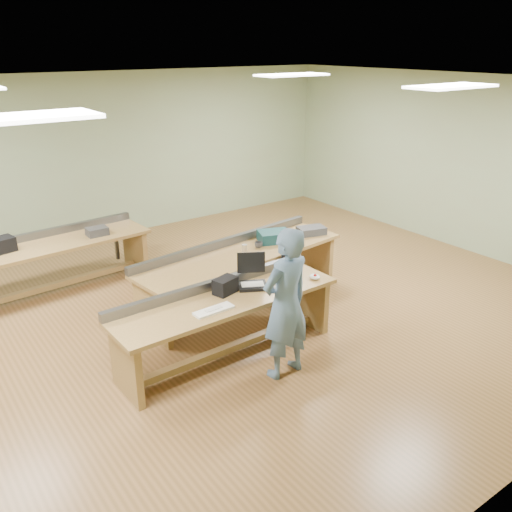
% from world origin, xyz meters
% --- Properties ---
extents(floor, '(10.00, 10.00, 0.00)m').
position_xyz_m(floor, '(0.00, 0.00, 0.00)').
color(floor, brown).
rests_on(floor, ground).
extents(ceiling, '(10.00, 10.00, 0.00)m').
position_xyz_m(ceiling, '(0.00, 0.00, 3.00)').
color(ceiling, silver).
rests_on(ceiling, wall_back).
extents(wall_back, '(10.00, 0.04, 3.00)m').
position_xyz_m(wall_back, '(0.00, 4.00, 1.50)').
color(wall_back, gray).
rests_on(wall_back, floor).
extents(wall_front, '(10.00, 0.04, 3.00)m').
position_xyz_m(wall_front, '(0.00, -4.00, 1.50)').
color(wall_front, gray).
rests_on(wall_front, floor).
extents(wall_right, '(0.04, 8.00, 3.00)m').
position_xyz_m(wall_right, '(5.00, 0.00, 1.50)').
color(wall_right, gray).
rests_on(wall_right, floor).
extents(fluor_panels, '(6.20, 3.50, 0.03)m').
position_xyz_m(fluor_panels, '(0.00, 0.00, 2.97)').
color(fluor_panels, white).
rests_on(fluor_panels, ceiling).
extents(workbench_front, '(2.77, 0.81, 0.86)m').
position_xyz_m(workbench_front, '(-0.38, -0.90, 0.55)').
color(workbench_front, '#A67746').
rests_on(workbench_front, floor).
extents(workbench_mid, '(3.25, 1.22, 0.86)m').
position_xyz_m(workbench_mid, '(0.57, 0.18, 0.56)').
color(workbench_mid, '#A67746').
rests_on(workbench_mid, floor).
extents(workbench_back, '(2.99, 1.00, 0.86)m').
position_xyz_m(workbench_back, '(-1.51, 2.11, 0.56)').
color(workbench_back, '#A67746').
rests_on(workbench_back, floor).
extents(person, '(0.66, 0.47, 1.72)m').
position_xyz_m(person, '(-0.06, -1.60, 0.86)').
color(person, slate).
rests_on(person, floor).
extents(laptop_base, '(0.42, 0.40, 0.04)m').
position_xyz_m(laptop_base, '(0.03, -0.85, 0.77)').
color(laptop_base, black).
rests_on(laptop_base, workbench_front).
extents(laptop_screen, '(0.30, 0.17, 0.26)m').
position_xyz_m(laptop_screen, '(0.09, -0.74, 1.01)').
color(laptop_screen, black).
rests_on(laptop_screen, laptop_base).
extents(keyboard, '(0.47, 0.17, 0.03)m').
position_xyz_m(keyboard, '(-0.67, -1.11, 0.76)').
color(keyboard, white).
rests_on(keyboard, workbench_front).
extents(trackball_mouse, '(0.15, 0.16, 0.06)m').
position_xyz_m(trackball_mouse, '(0.79, -1.11, 0.78)').
color(trackball_mouse, white).
rests_on(trackball_mouse, workbench_front).
extents(camera_bag, '(0.31, 0.25, 0.19)m').
position_xyz_m(camera_bag, '(-0.32, -0.80, 0.84)').
color(camera_bag, black).
rests_on(camera_bag, workbench_front).
extents(task_chair, '(0.55, 0.55, 0.82)m').
position_xyz_m(task_chair, '(1.14, -0.39, 0.30)').
color(task_chair, black).
rests_on(task_chair, floor).
extents(parts_bin_teal, '(0.53, 0.46, 0.15)m').
position_xyz_m(parts_bin_teal, '(1.21, 0.26, 0.83)').
color(parts_bin_teal, '#133B3F').
rests_on(parts_bin_teal, workbench_mid).
extents(parts_bin_grey, '(0.46, 0.36, 0.11)m').
position_xyz_m(parts_bin_grey, '(1.87, 0.18, 0.81)').
color(parts_bin_grey, '#323234').
rests_on(parts_bin_grey, workbench_mid).
extents(mug, '(0.12, 0.12, 0.09)m').
position_xyz_m(mug, '(0.87, 0.17, 0.79)').
color(mug, '#323234').
rests_on(mug, workbench_mid).
extents(drinks_can, '(0.08, 0.08, 0.13)m').
position_xyz_m(drinks_can, '(0.58, 0.10, 0.82)').
color(drinks_can, silver).
rests_on(drinks_can, workbench_mid).
extents(storage_box_back, '(0.40, 0.32, 0.20)m').
position_xyz_m(storage_box_back, '(-2.12, 2.13, 0.85)').
color(storage_box_back, black).
rests_on(storage_box_back, workbench_back).
extents(tray_back, '(0.30, 0.22, 0.12)m').
position_xyz_m(tray_back, '(-0.79, 2.04, 0.81)').
color(tray_back, '#323234').
rests_on(tray_back, workbench_back).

